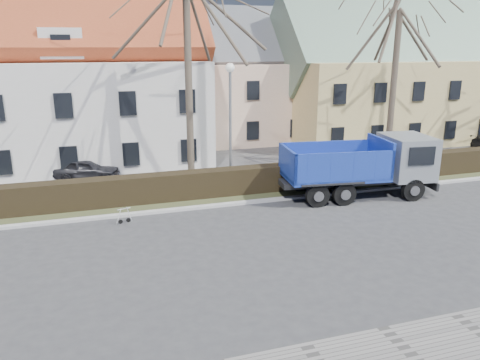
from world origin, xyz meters
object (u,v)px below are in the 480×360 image
object	(u,v)px
streetlight	(230,128)
cart_frame	(119,216)
dump_truck	(353,167)
parked_car_a	(87,169)

from	to	relation	value
streetlight	cart_frame	size ratio (longest dim) A/B	8.09
dump_truck	streetlight	xyz separation A→B (m)	(-5.28, 2.91, 1.68)
cart_frame	parked_car_a	size ratio (longest dim) A/B	0.23
dump_truck	parked_car_a	distance (m)	14.19
parked_car_a	streetlight	bearing A→B (deg)	-105.08
dump_truck	parked_car_a	world-z (taller)	dump_truck
dump_truck	cart_frame	bearing A→B (deg)	-171.18
dump_truck	cart_frame	distance (m)	11.11
dump_truck	parked_car_a	xyz separation A→B (m)	(-12.28, 7.03, -0.91)
streetlight	cart_frame	xyz separation A→B (m)	(-5.77, -3.27, -2.83)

